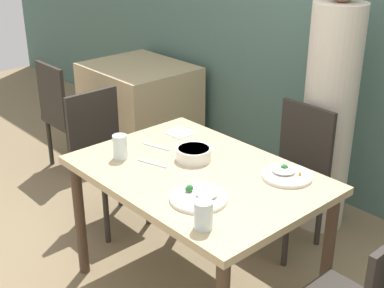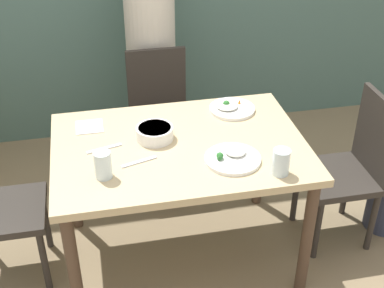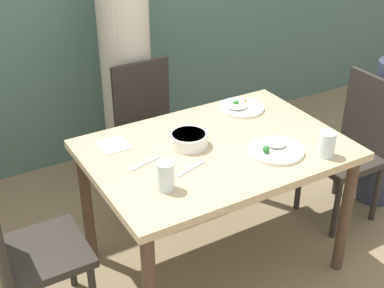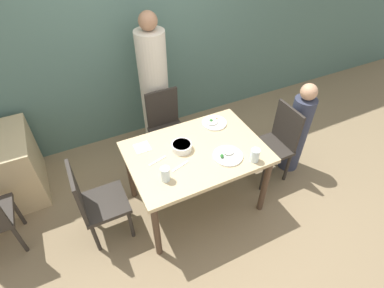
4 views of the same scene
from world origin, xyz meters
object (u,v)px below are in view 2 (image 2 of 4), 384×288
Objects in this scene: plate_rice_adult at (231,108)px; glass_water_tall at (281,162)px; chair_child_spot at (351,167)px; person_adult at (151,53)px; bowl_curry at (155,133)px; chair_adult_spot at (160,116)px.

plate_rice_adult is 2.01× the size of glass_water_tall.
chair_child_spot is 0.75m from plate_rice_adult.
chair_child_spot reaches higher than glass_water_tall.
chair_child_spot is 0.53× the size of person_adult.
chair_adult_spot is at bearing 79.76° from bowl_curry.
bowl_curry is at bearing -94.27° from chair_child_spot.
bowl_curry is at bearing -155.26° from plate_rice_adult.
chair_child_spot is 7.15× the size of glass_water_tall.
glass_water_tall is (0.52, -0.41, 0.03)m from bowl_curry.
chair_adult_spot is at bearing -90.00° from person_adult.
chair_adult_spot reaches higher than glass_water_tall.
glass_water_tall is (-0.56, -0.33, 0.33)m from chair_child_spot.
person_adult is 13.38× the size of glass_water_tall.
chair_adult_spot is 0.45m from person_adult.
plate_rice_adult is at bearing 95.83° from glass_water_tall.
chair_adult_spot is 3.55× the size of plate_rice_adult.
bowl_curry is (-0.13, -0.71, 0.31)m from chair_adult_spot.
plate_rice_adult is at bearing 24.74° from bowl_curry.
chair_adult_spot is 4.75× the size of bowl_curry.
chair_adult_spot is at bearing 109.27° from glass_water_tall.
plate_rice_adult is (0.33, -0.83, -0.01)m from person_adult.
person_adult is 0.89m from plate_rice_adult.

